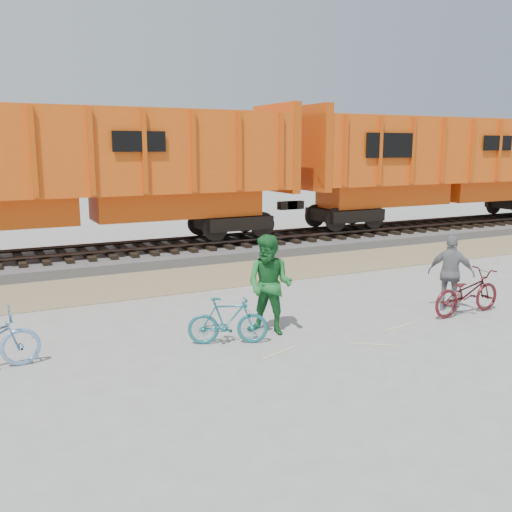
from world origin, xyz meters
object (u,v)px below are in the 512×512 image
object	(u,v)px
hopper_car_right	(443,163)
person_man	(270,285)
bicycle_teal	(228,321)
person_woman	(451,273)
hopper_car_center	(82,169)
bicycle_maroon	(467,292)

from	to	relation	value
hopper_car_right	person_man	xyz separation A→B (m)	(-13.06, -8.73, -2.01)
bicycle_teal	person_woman	world-z (taller)	person_woman
person_man	hopper_car_center	bearing A→B (deg)	152.07
bicycle_teal	bicycle_maroon	distance (m)	5.57
hopper_car_right	bicycle_teal	world-z (taller)	hopper_car_right
person_man	person_woman	xyz separation A→B (m)	(4.43, -0.42, -0.13)
hopper_car_right	bicycle_maroon	world-z (taller)	hopper_car_right
hopper_car_center	person_woman	xyz separation A→B (m)	(6.37, -9.15, -2.14)
hopper_car_right	bicycle_maroon	distance (m)	13.05
person_man	hopper_car_right	bearing A→B (deg)	83.33
hopper_car_right	bicycle_teal	size ratio (longest dim) A/B	9.23
hopper_car_center	bicycle_teal	bearing A→B (deg)	-84.02
bicycle_teal	person_man	distance (m)	1.15
hopper_car_center	bicycle_maroon	size ratio (longest dim) A/B	7.32
bicycle_teal	bicycle_maroon	bearing A→B (deg)	-73.68
hopper_car_center	person_man	world-z (taller)	hopper_car_center
bicycle_maroon	person_woman	distance (m)	0.55
bicycle_maroon	person_man	bearing A→B (deg)	77.69
bicycle_maroon	person_woman	world-z (taller)	person_woman
hopper_car_center	person_woman	size ratio (longest dim) A/B	8.05
bicycle_teal	bicycle_maroon	world-z (taller)	bicycle_maroon
hopper_car_right	person_woman	world-z (taller)	hopper_car_right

